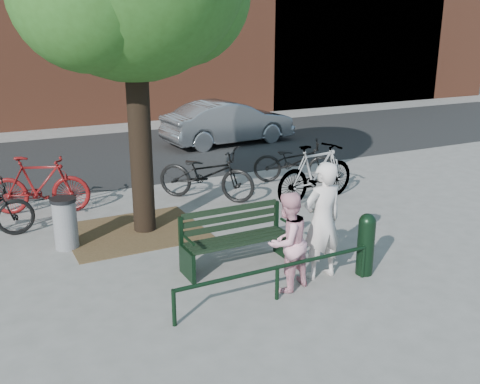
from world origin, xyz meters
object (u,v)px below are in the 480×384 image
park_bench (235,236)px  bollard (366,242)px  person_left (322,221)px  parked_car (229,122)px  litter_bin (65,223)px  bicycle_c (206,174)px  person_right (287,242)px

park_bench → bollard: (1.60, -1.19, 0.04)m
bollard → person_left: bearing=160.1°
person_left → parked_car: (3.07, 9.37, -0.19)m
parked_car → bollard: bearing=161.6°
person_left → litter_bin: 4.32m
bicycle_c → parked_car: 5.93m
person_right → bicycle_c: bearing=-115.4°
bollard → parked_car: (2.42, 9.60, 0.18)m
park_bench → person_right: person_right is taller
person_left → bicycle_c: bearing=-90.7°
person_right → bollard: 1.33m
bollard → park_bench: bearing=143.3°
litter_bin → bicycle_c: size_ratio=0.40×
bollard → bicycle_c: bearing=97.8°
park_bench → person_right: 1.13m
park_bench → litter_bin: size_ratio=1.96×
person_left → litter_bin: (-3.19, 2.88, -0.44)m
litter_bin → bicycle_c: 3.51m
bollard → parked_car: bearing=75.9°
bicycle_c → parked_car: parked_car is taller
park_bench → litter_bin: park_bench is taller
bollard → bicycle_c: size_ratio=0.44×
litter_bin → bicycle_c: bearing=23.5°
person_left → person_right: 0.69m
person_right → parked_car: 10.18m
person_left → person_right: size_ratio=1.24×
park_bench → parked_car: (4.02, 8.41, 0.22)m
park_bench → bollard: size_ratio=1.80×
litter_bin → parked_car: bearing=46.1°
park_bench → parked_car: parked_car is taller
litter_bin → bicycle_c: bicycle_c is taller
person_left → bicycle_c: 4.29m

